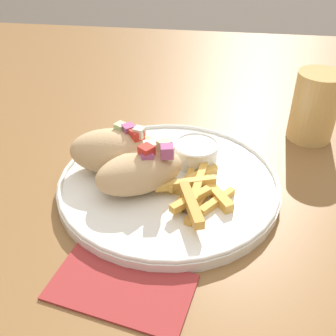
% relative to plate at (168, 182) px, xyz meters
% --- Properties ---
extents(table, '(1.43, 1.43, 0.75)m').
position_rel_plate_xyz_m(table, '(0.00, 0.03, -0.07)').
color(table, brown).
rests_on(table, ground_plane).
extents(napkin, '(0.16, 0.11, 0.00)m').
position_rel_plate_xyz_m(napkin, '(-0.02, -0.17, -0.01)').
color(napkin, maroon).
rests_on(napkin, table).
extents(plate, '(0.30, 0.30, 0.02)m').
position_rel_plate_xyz_m(plate, '(0.00, 0.00, 0.00)').
color(plate, white).
rests_on(plate, table).
extents(pita_sandwich_near, '(0.13, 0.12, 0.07)m').
position_rel_plate_xyz_m(pita_sandwich_near, '(-0.03, -0.02, 0.03)').
color(pita_sandwich_near, tan).
rests_on(pita_sandwich_near, plate).
extents(pita_sandwich_far, '(0.13, 0.08, 0.07)m').
position_rel_plate_xyz_m(pita_sandwich_far, '(-0.07, 0.01, 0.04)').
color(pita_sandwich_far, tan).
rests_on(pita_sandwich_far, plate).
extents(fries_pile, '(0.14, 0.14, 0.02)m').
position_rel_plate_xyz_m(fries_pile, '(0.04, -0.03, 0.01)').
color(fries_pile, '#E5B251').
rests_on(fries_pile, plate).
extents(sauce_ramekin, '(0.07, 0.07, 0.03)m').
position_rel_plate_xyz_m(sauce_ramekin, '(0.03, 0.05, 0.02)').
color(sauce_ramekin, white).
rests_on(sauce_ramekin, plate).
extents(water_glass, '(0.07, 0.07, 0.11)m').
position_rel_plate_xyz_m(water_glass, '(0.21, 0.17, 0.04)').
color(water_glass, tan).
rests_on(water_glass, table).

